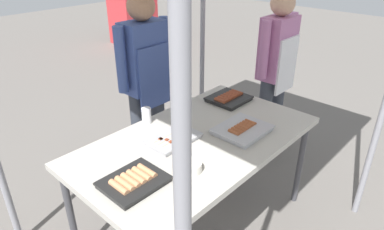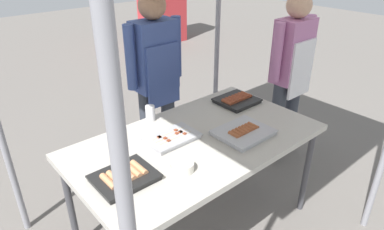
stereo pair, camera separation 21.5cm
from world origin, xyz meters
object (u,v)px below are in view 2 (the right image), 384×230
(tray_spring_rolls, at_px, (237,100))
(vendor_woman, at_px, (156,73))
(tray_meat_skewers, at_px, (172,138))
(drink_cup_near_edge, at_px, (150,113))
(condiment_bowl, at_px, (182,166))
(tray_grilled_sausages, at_px, (244,132))
(customer_nearby, at_px, (291,67))
(stall_table, at_px, (197,146))
(tray_pork_links, at_px, (124,177))

(tray_spring_rolls, xyz_separation_m, vendor_woman, (-0.35, 0.57, 0.14))
(tray_meat_skewers, height_order, drink_cup_near_edge, drink_cup_near_edge)
(tray_meat_skewers, bearing_deg, condiment_bowl, -117.80)
(tray_grilled_sausages, relative_size, tray_meat_skewers, 1.05)
(tray_grilled_sausages, bearing_deg, vendor_woman, 91.33)
(customer_nearby, bearing_deg, stall_table, -171.48)
(tray_grilled_sausages, bearing_deg, tray_meat_skewers, 147.56)
(stall_table, relative_size, drink_cup_near_edge, 14.42)
(tray_pork_links, distance_m, tray_spring_rolls, 1.19)
(stall_table, distance_m, customer_nearby, 1.28)
(tray_spring_rolls, distance_m, vendor_woman, 0.69)
(stall_table, xyz_separation_m, drink_cup_near_edge, (-0.08, 0.40, 0.11))
(stall_table, height_order, condiment_bowl, condiment_bowl)
(tray_meat_skewers, xyz_separation_m, condiment_bowl, (-0.15, -0.29, 0.01))
(tray_grilled_sausages, height_order, vendor_woman, vendor_woman)
(tray_spring_rolls, xyz_separation_m, drink_cup_near_edge, (-0.67, 0.20, 0.03))
(tray_grilled_sausages, height_order, tray_meat_skewers, tray_grilled_sausages)
(condiment_bowl, distance_m, drink_cup_near_edge, 0.63)
(tray_meat_skewers, bearing_deg, tray_spring_rolls, 8.92)
(drink_cup_near_edge, xyz_separation_m, vendor_woman, (0.32, 0.38, 0.11))
(tray_pork_links, distance_m, vendor_woman, 1.18)
(vendor_woman, bearing_deg, tray_spring_rolls, 121.50)
(tray_spring_rolls, xyz_separation_m, condiment_bowl, (-0.87, -0.40, 0.01))
(tray_pork_links, xyz_separation_m, vendor_woman, (0.81, 0.84, 0.14))
(tray_spring_rolls, relative_size, drink_cup_near_edge, 2.66)
(stall_table, bearing_deg, vendor_woman, 72.93)
(tray_grilled_sausages, distance_m, condiment_bowl, 0.55)
(tray_meat_skewers, xyz_separation_m, customer_nearby, (1.39, 0.10, 0.12))
(tray_meat_skewers, xyz_separation_m, tray_spring_rolls, (0.72, 0.11, 0.00))
(tray_meat_skewers, xyz_separation_m, drink_cup_near_edge, (0.05, 0.31, 0.04))
(tray_grilled_sausages, xyz_separation_m, condiment_bowl, (-0.54, -0.04, 0.01))
(tray_pork_links, bearing_deg, tray_spring_rolls, 13.10)
(stall_table, distance_m, tray_grilled_sausages, 0.31)
(condiment_bowl, bearing_deg, stall_table, 34.97)
(tray_pork_links, bearing_deg, tray_meat_skewers, 19.68)
(tray_spring_rolls, bearing_deg, vendor_woman, 121.50)
(tray_grilled_sausages, bearing_deg, stall_table, 148.31)
(tray_grilled_sausages, bearing_deg, customer_nearby, 19.33)
(vendor_woman, bearing_deg, tray_meat_skewers, 61.63)
(tray_grilled_sausages, height_order, condiment_bowl, condiment_bowl)
(stall_table, distance_m, drink_cup_near_edge, 0.42)
(stall_table, bearing_deg, condiment_bowl, -145.03)
(tray_spring_rolls, xyz_separation_m, customer_nearby, (0.66, -0.01, 0.12))
(vendor_woman, bearing_deg, customer_nearby, 149.92)
(tray_grilled_sausages, relative_size, tray_spring_rolls, 1.18)
(tray_grilled_sausages, relative_size, customer_nearby, 0.23)
(stall_table, xyz_separation_m, tray_spring_rolls, (0.59, 0.20, 0.07))
(tray_pork_links, height_order, vendor_woman, vendor_woman)
(condiment_bowl, height_order, drink_cup_near_edge, drink_cup_near_edge)
(stall_table, height_order, tray_spring_rolls, tray_spring_rolls)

